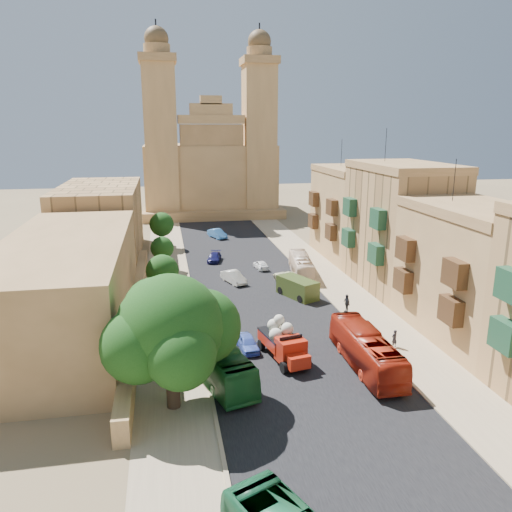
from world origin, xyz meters
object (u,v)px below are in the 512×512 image
object	(u,v)px
car_white_b	(261,265)
car_blue_b	(217,234)
red_truck	(284,341)
car_white_a	(234,277)
bus_green_north	(214,358)
bus_cream_east	(301,265)
car_dkblue	(214,257)
car_blue_a	(248,343)
church	(209,167)
street_tree_b	(162,271)
olive_pickup	(297,288)
street_tree_a	(163,318)
pedestrian_a	(394,339)
bus_red_east	(366,350)
pedestrian_c	(347,303)
street_tree_c	(162,248)
car_cream	(288,277)
street_tree_d	(162,224)

from	to	relation	value
car_white_b	car_blue_b	distance (m)	19.61
red_truck	car_white_a	xyz separation A→B (m)	(-1.04, 20.12, -0.79)
bus_green_north	car_white_b	distance (m)	28.50
bus_cream_east	car_dkblue	size ratio (longest dim) A/B	2.29
car_white_a	car_blue_a	bearing A→B (deg)	-114.98
church	street_tree_b	xyz separation A→B (m)	(-10.00, -54.61, -6.10)
olive_pickup	street_tree_a	bearing A→B (deg)	-140.77
car_white_a	pedestrian_a	bearing A→B (deg)	-82.53
street_tree_b	car_blue_b	distance (m)	31.30
olive_pickup	bus_cream_east	size ratio (longest dim) A/B	0.58
olive_pickup	bus_cream_east	xyz separation A→B (m)	(2.50, 7.54, 0.28)
bus_red_east	car_blue_b	bearing A→B (deg)	-82.18
pedestrian_c	street_tree_b	bearing A→B (deg)	-116.99
street_tree_c	car_white_a	size ratio (longest dim) A/B	1.07
car_white_a	bus_cream_east	bearing A→B (deg)	-10.46
bus_green_north	car_cream	xyz separation A→B (m)	(10.79, 21.01, -0.81)
car_white_a	pedestrian_c	distance (m)	14.80
church	car_blue_a	bearing A→B (deg)	-92.90
red_truck	car_blue_b	bearing A→B (deg)	90.36
church	car_white_b	size ratio (longest dim) A/B	11.21
bus_red_east	bus_cream_east	distance (m)	24.15
pedestrian_a	car_blue_a	bearing A→B (deg)	-29.67
street_tree_a	car_white_a	bearing A→B (deg)	65.34
car_white_a	car_blue_b	xyz separation A→B (m)	(0.76, 24.44, 0.04)
street_tree_a	street_tree_d	world-z (taller)	street_tree_d
street_tree_a	street_tree_d	bearing A→B (deg)	90.00
street_tree_b	bus_red_east	world-z (taller)	street_tree_b
street_tree_c	pedestrian_c	bearing A→B (deg)	-45.64
church	street_tree_c	distance (m)	44.26
street_tree_c	pedestrian_c	distance (m)	25.11
street_tree_b	pedestrian_c	distance (m)	18.63
street_tree_a	street_tree_d	xyz separation A→B (m)	(-0.00, 36.00, 0.63)
street_tree_a	car_cream	world-z (taller)	street_tree_a
street_tree_d	pedestrian_a	xyz separation A→B (m)	(18.48, -38.24, -2.90)
red_truck	bus_cream_east	distance (m)	22.85
bus_red_east	car_white_a	xyz separation A→B (m)	(-6.77, 22.59, -0.73)
red_truck	pedestrian_c	size ratio (longest dim) A/B	3.32
olive_pickup	car_dkblue	world-z (taller)	olive_pickup
street_tree_c	car_blue_b	size ratio (longest dim) A/B	1.01
church	street_tree_a	world-z (taller)	church
car_white_b	street_tree_d	bearing A→B (deg)	-54.94
car_white_a	car_dkblue	distance (m)	10.00
bus_green_north	street_tree_d	bearing A→B (deg)	79.35
car_white_b	pedestrian_c	world-z (taller)	pedestrian_c
street_tree_a	car_dkblue	xyz separation A→B (m)	(6.81, 27.40, -2.46)
street_tree_c	pedestrian_a	distance (m)	32.17
church	street_tree_d	bearing A→B (deg)	-108.09
street_tree_c	car_white_b	bearing A→B (deg)	-6.46
olive_pickup	bus_red_east	distance (m)	16.57
street_tree_b	car_blue_a	size ratio (longest dim) A/B	1.47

